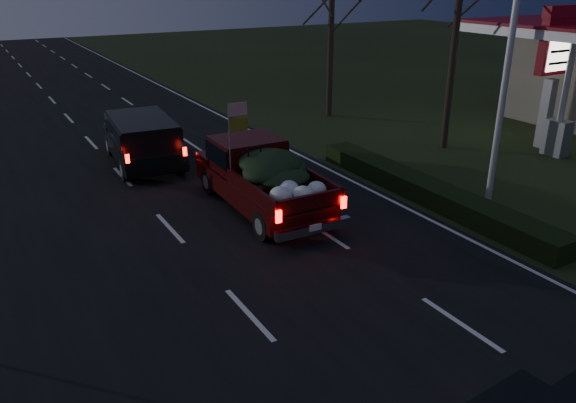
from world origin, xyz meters
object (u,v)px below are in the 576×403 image
pickup_truck (261,173)px  lead_suv (142,136)px  light_pole (514,19)px  gas_price_pylon (556,54)px

pickup_truck → lead_suv: (-1.88, 5.89, 0.00)m
light_pole → pickup_truck: (-6.52, 3.07, -4.37)m
light_pole → gas_price_pylon: light_pole is taller
light_pole → lead_suv: light_pole is taller
light_pole → gas_price_pylon: (6.50, 2.99, -1.71)m
lead_suv → gas_price_pylon: bearing=-16.4°
gas_price_pylon → pickup_truck: 13.29m
light_pole → lead_suv: bearing=133.2°
gas_price_pylon → pickup_truck: (-13.02, 0.07, -2.66)m
light_pole → lead_suv: (-8.40, 8.95, -4.37)m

